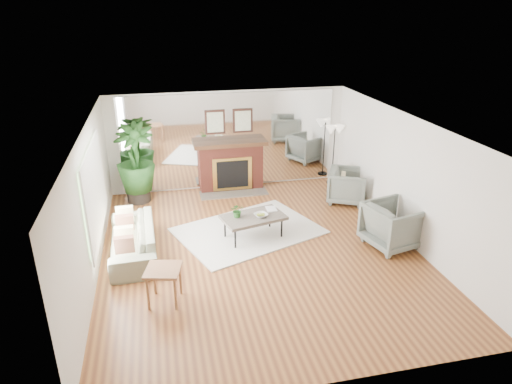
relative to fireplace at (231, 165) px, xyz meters
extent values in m
plane|color=brown|center=(0.00, -3.26, -0.66)|extent=(7.00, 7.00, 0.00)
cube|color=silver|center=(-2.99, -3.26, 0.59)|extent=(0.02, 7.00, 2.50)
cube|color=silver|center=(2.99, -3.26, 0.59)|extent=(0.02, 7.00, 2.50)
cube|color=silver|center=(0.00, 0.23, 0.59)|extent=(6.00, 0.02, 2.50)
cube|color=silver|center=(0.00, 0.21, 0.59)|extent=(5.40, 0.04, 2.40)
cube|color=#B2E09E|center=(-2.96, -2.86, 0.69)|extent=(0.04, 2.40, 1.50)
cube|color=maroon|center=(0.00, 0.02, -0.06)|extent=(1.60, 0.40, 1.20)
cube|color=gold|center=(0.00, -0.19, -0.18)|extent=(1.00, 0.04, 0.85)
cube|color=black|center=(0.00, -0.21, -0.18)|extent=(0.80, 0.04, 0.70)
cube|color=#585146|center=(0.00, -0.33, -0.64)|extent=(1.70, 0.55, 0.03)
cube|color=#402714|center=(0.00, 0.00, 0.56)|extent=(1.85, 0.46, 0.10)
cube|color=black|center=(-0.35, 0.17, 1.09)|extent=(0.50, 0.04, 0.60)
cube|color=black|center=(0.35, 0.17, 1.09)|extent=(0.50, 0.04, 0.60)
cube|color=silver|center=(-0.06, -2.44, -0.64)|extent=(3.35, 2.88, 0.03)
cube|color=#585146|center=(-0.01, -2.74, -0.19)|extent=(1.38, 1.00, 0.06)
cylinder|color=black|center=(-0.45, -3.12, -0.44)|extent=(0.04, 0.04, 0.44)
cylinder|color=black|center=(0.55, -2.87, -0.44)|extent=(0.04, 0.04, 0.44)
cylinder|color=black|center=(-0.58, -2.62, -0.44)|extent=(0.04, 0.04, 0.44)
cylinder|color=black|center=(0.43, -2.37, -0.44)|extent=(0.04, 0.04, 0.44)
imported|color=slate|center=(-2.40, -2.86, -0.35)|extent=(0.90, 2.13, 0.62)
imported|color=slate|center=(2.60, -1.40, -0.25)|extent=(1.19, 1.18, 0.81)
imported|color=slate|center=(2.60, -3.64, -0.21)|extent=(1.18, 1.16, 0.90)
cube|color=#97623C|center=(-1.86, -4.55, -0.07)|extent=(0.65, 0.65, 0.04)
cylinder|color=#97623C|center=(-2.12, -4.71, -0.37)|extent=(0.04, 0.04, 0.58)
cylinder|color=#97623C|center=(-1.70, -4.81, -0.37)|extent=(0.04, 0.04, 0.58)
cylinder|color=#97623C|center=(-2.01, -4.29, -0.37)|extent=(0.04, 0.04, 0.58)
cylinder|color=#97623C|center=(-1.59, -4.39, -0.37)|extent=(0.04, 0.04, 0.58)
cylinder|color=black|center=(-2.33, -0.28, -0.46)|extent=(0.56, 0.56, 0.40)
imported|color=#285720|center=(-2.33, -0.28, 0.44)|extent=(1.03, 1.03, 1.64)
cylinder|color=black|center=(2.70, -0.16, -0.64)|extent=(0.27, 0.27, 0.04)
cylinder|color=black|center=(2.70, -0.16, 0.10)|extent=(0.03, 0.03, 1.52)
cone|color=beige|center=(2.59, -0.16, 0.81)|extent=(0.28, 0.28, 0.21)
cone|color=beige|center=(2.81, -0.16, 0.81)|extent=(0.28, 0.28, 0.21)
imported|color=#285720|center=(-0.33, -2.72, -0.02)|extent=(0.28, 0.25, 0.29)
imported|color=#97623C|center=(0.13, -2.80, -0.13)|extent=(0.33, 0.33, 0.07)
imported|color=#97623C|center=(0.32, -2.51, -0.15)|extent=(0.21, 0.29, 0.02)
camera|label=1|loc=(-1.76, -10.87, 3.81)|focal=32.00mm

